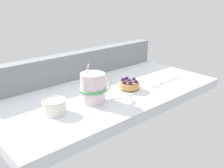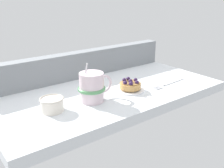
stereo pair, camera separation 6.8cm
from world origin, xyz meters
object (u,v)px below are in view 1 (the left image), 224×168
at_px(dessert_plate, 129,89).
at_px(dessert_fork, 166,82).
at_px(sugar_bowl, 55,106).
at_px(raspberry_tart, 129,84).
at_px(coffee_mug, 93,88).

distance_m(dessert_plate, dessert_fork, 0.17).
relative_size(dessert_plate, sugar_bowl, 1.39).
relative_size(raspberry_tart, dessert_fork, 0.42).
height_order(coffee_mug, dessert_fork, coffee_mug).
relative_size(raspberry_tart, coffee_mug, 0.58).
height_order(raspberry_tart, sugar_bowl, raspberry_tart).
distance_m(dessert_plate, sugar_bowl, 0.30).
distance_m(dessert_fork, sugar_bowl, 0.47).
bearing_deg(coffee_mug, sugar_bowl, 176.37).
bearing_deg(dessert_fork, dessert_plate, 167.09).
xyz_separation_m(dessert_fork, sugar_bowl, (-0.46, 0.05, 0.02)).
relative_size(coffee_mug, dessert_fork, 0.72).
bearing_deg(sugar_bowl, dessert_plate, -2.87).
height_order(dessert_plate, dessert_fork, dessert_plate).
height_order(dessert_fork, sugar_bowl, sugar_bowl).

